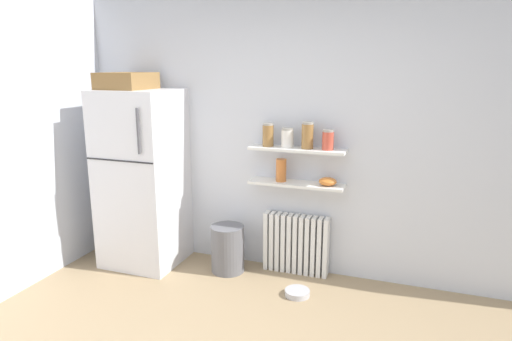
{
  "coord_description": "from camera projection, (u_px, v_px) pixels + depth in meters",
  "views": [
    {
      "loc": [
        0.96,
        -1.93,
        1.94
      ],
      "look_at": [
        -0.31,
        1.6,
        1.05
      ],
      "focal_mm": 31.34,
      "sensor_mm": 36.0,
      "label": 1
    }
  ],
  "objects": [
    {
      "name": "storage_jar_2",
      "position": [
        308.0,
        135.0,
        3.94
      ],
      "size": [
        0.11,
        0.11,
        0.24
      ],
      "color": "olive",
      "rests_on": "wall_shelf_upper"
    },
    {
      "name": "storage_jar_1",
      "position": [
        287.0,
        138.0,
        4.0
      ],
      "size": [
        0.11,
        0.11,
        0.18
      ],
      "color": "silver",
      "rests_on": "wall_shelf_upper"
    },
    {
      "name": "trash_bin",
      "position": [
        228.0,
        249.0,
        4.27
      ],
      "size": [
        0.32,
        0.32,
        0.45
      ],
      "primitive_type": "cylinder",
      "color": "slate",
      "rests_on": "ground_plane"
    },
    {
      "name": "wall_shelf_upper",
      "position": [
        297.0,
        149.0,
        4.0
      ],
      "size": [
        0.87,
        0.22,
        0.02
      ],
      "primitive_type": "cube",
      "color": "white"
    },
    {
      "name": "refrigerator",
      "position": [
        142.0,
        175.0,
        4.35
      ],
      "size": [
        0.72,
        0.7,
        1.87
      ],
      "color": "silver",
      "rests_on": "ground_plane"
    },
    {
      "name": "radiator",
      "position": [
        296.0,
        244.0,
        4.24
      ],
      "size": [
        0.62,
        0.12,
        0.57
      ],
      "color": "white",
      "rests_on": "ground_plane"
    },
    {
      "name": "vase",
      "position": [
        281.0,
        170.0,
        4.09
      ],
      "size": [
        0.1,
        0.1,
        0.21
      ],
      "primitive_type": "cylinder",
      "color": "#CC7033",
      "rests_on": "wall_shelf_lower"
    },
    {
      "name": "pet_food_bowl",
      "position": [
        297.0,
        293.0,
        3.85
      ],
      "size": [
        0.22,
        0.22,
        0.05
      ],
      "primitive_type": "cylinder",
      "color": "#B7B7BC",
      "rests_on": "ground_plane"
    },
    {
      "name": "storage_jar_3",
      "position": [
        328.0,
        140.0,
        3.88
      ],
      "size": [
        0.1,
        0.1,
        0.18
      ],
      "color": "#C64C38",
      "rests_on": "wall_shelf_upper"
    },
    {
      "name": "back_wall",
      "position": [
        305.0,
        136.0,
        4.11
      ],
      "size": [
        7.04,
        0.1,
        2.6
      ],
      "primitive_type": "cube",
      "color": "silver",
      "rests_on": "ground_plane"
    },
    {
      "name": "storage_jar_0",
      "position": [
        268.0,
        135.0,
        4.06
      ],
      "size": [
        0.1,
        0.1,
        0.21
      ],
      "color": "olive",
      "rests_on": "wall_shelf_upper"
    },
    {
      "name": "shelf_bowl",
      "position": [
        328.0,
        181.0,
        3.96
      ],
      "size": [
        0.16,
        0.16,
        0.07
      ],
      "primitive_type": "ellipsoid",
      "color": "orange",
      "rests_on": "wall_shelf_lower"
    },
    {
      "name": "wall_shelf_lower",
      "position": [
        296.0,
        184.0,
        4.07
      ],
      "size": [
        0.87,
        0.22,
        0.02
      ],
      "primitive_type": "cube",
      "color": "white"
    }
  ]
}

